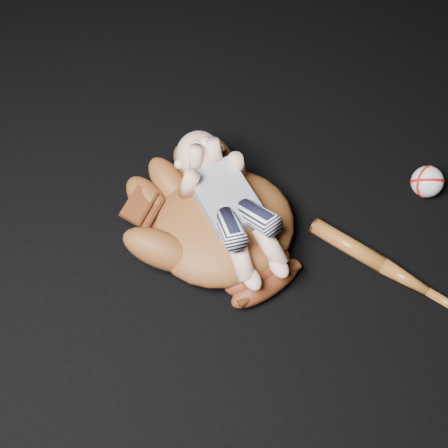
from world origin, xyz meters
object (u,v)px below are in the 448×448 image
Objects in this scene: newborn_baby at (232,205)px; baseball_bat at (392,271)px; baseball_glove at (223,222)px; baseball at (427,182)px.

baseball_bat is (0.32, -0.18, -0.11)m from newborn_baby.
baseball_bat is (0.34, -0.18, -0.05)m from baseball_glove.
baseball_glove is 6.04× the size of baseball.
baseball_glove is 1.15× the size of baseball_bat.
baseball_bat is 5.27× the size of baseball.
newborn_baby reaches higher than baseball.
baseball is at bearing 49.92° from baseball_bat.
baseball_glove is at bearing -177.61° from baseball.
baseball_bat is 0.26m from baseball.
newborn_baby is 0.38m from baseball_bat.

